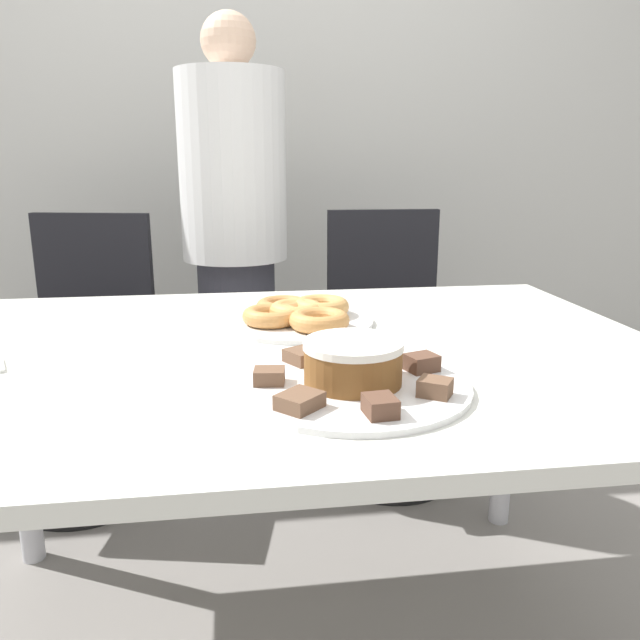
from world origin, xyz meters
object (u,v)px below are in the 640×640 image
office_chair_left (83,364)px  plate_cake (353,386)px  person_standing (235,245)px  office_chair_right (389,351)px  frosted_cake (353,362)px  plate_donuts (297,321)px

office_chair_left → plate_cake: 1.32m
person_standing → office_chair_left: (-0.50, -0.10, -0.36)m
office_chair_right → plate_cake: bearing=-106.0°
office_chair_left → frosted_cake: office_chair_left is taller
person_standing → office_chair_right: 0.64m
office_chair_right → plate_donuts: (-0.39, -0.69, 0.30)m
plate_cake → frosted_cake: 0.04m
plate_cake → person_standing: bearing=98.2°
person_standing → plate_cake: 1.21m
person_standing → plate_donuts: (0.13, -0.79, -0.07)m
person_standing → frosted_cake: (0.17, -1.20, -0.03)m
frosted_cake → person_standing: bearing=98.2°
person_standing → plate_donuts: 0.80m
office_chair_right → plate_donuts: bearing=-118.3°
office_chair_left → office_chair_right: bearing=11.9°
plate_donuts → frosted_cake: frosted_cake is taller
office_chair_right → frosted_cake: office_chair_right is taller
office_chair_left → plate_cake: size_ratio=2.45×
person_standing → frosted_cake: bearing=-81.8°
plate_cake → frosted_cake: size_ratio=2.36×
office_chair_right → plate_cake: 1.19m
office_chair_right → person_standing: bearing=170.4°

